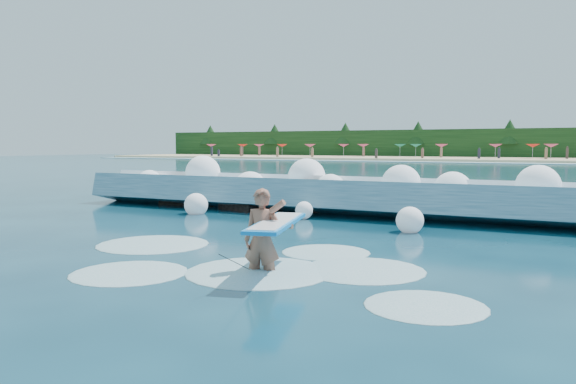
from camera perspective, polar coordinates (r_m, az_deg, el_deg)
name	(u,v)px	position (r m, az deg, el deg)	size (l,w,h in m)	color
ground	(190,248)	(13.14, -9.94, -5.62)	(200.00, 200.00, 0.00)	#07293A
beach	(521,160)	(88.60, 22.59, 3.05)	(140.00, 20.00, 0.40)	tan
wet_band	(513,163)	(77.66, 21.86, 2.75)	(140.00, 5.00, 0.08)	silver
treeline	(528,144)	(98.54, 23.16, 4.51)	(140.00, 4.00, 5.00)	black
breaking_wave	(316,196)	(19.83, 2.84, -0.41)	(18.55, 2.87, 1.60)	#356D85
rock_cluster	(250,196)	(21.44, -3.93, -0.38)	(8.26, 3.30, 1.35)	black
surfer_with_board	(265,236)	(10.30, -2.30, -4.48)	(1.30, 3.03, 1.89)	#925944
wave_spray	(321,185)	(19.57, 3.39, 0.73)	(15.46, 4.67, 2.05)	white
surf_foam	(247,264)	(11.28, -4.22, -7.28)	(9.26, 5.59, 0.14)	silver
beach_umbrellas	(523,146)	(90.48, 22.79, 4.37)	(113.91, 6.66, 0.50)	#C83A69
beachgoers	(527,154)	(85.07, 23.11, 3.58)	(97.79, 13.68, 1.94)	#3F332D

